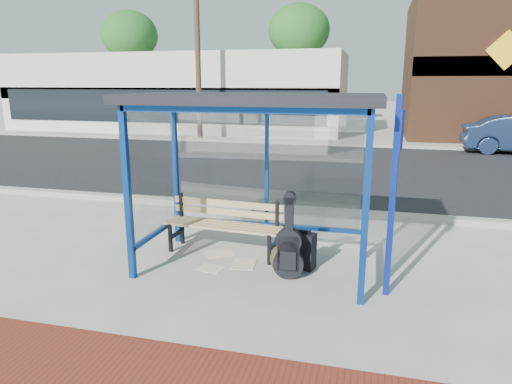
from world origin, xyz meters
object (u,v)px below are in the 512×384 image
(bench, at_px, (224,222))
(backpack, at_px, (281,259))
(guitar_bag, at_px, (289,249))
(suitcase, at_px, (303,251))

(bench, xyz_separation_m, backpack, (0.99, -0.53, -0.30))
(bench, distance_m, guitar_bag, 1.34)
(bench, relative_size, guitar_bag, 1.63)
(bench, height_order, backpack, bench)
(suitcase, xyz_separation_m, backpack, (-0.28, -0.19, -0.08))
(guitar_bag, bearing_deg, bench, 144.04)
(guitar_bag, xyz_separation_m, suitcase, (0.14, 0.37, -0.15))
(suitcase, bearing_deg, backpack, -131.22)
(suitcase, relative_size, backpack, 1.48)
(suitcase, bearing_deg, guitar_bag, -96.32)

